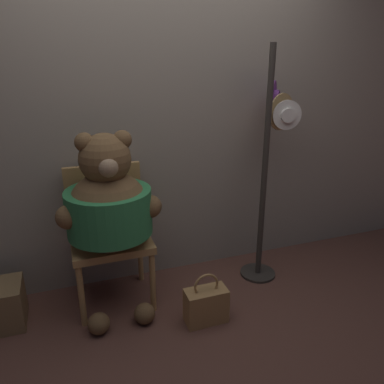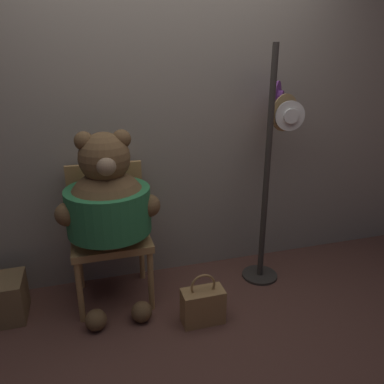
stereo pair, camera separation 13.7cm
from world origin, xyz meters
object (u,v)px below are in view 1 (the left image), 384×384
at_px(teddy_bear, 109,207).
at_px(handbag_on_ground, 206,305).
at_px(chair, 109,228).
at_px(hat_display_rack, 271,157).

height_order(teddy_bear, handbag_on_ground, teddy_bear).
xyz_separation_m(chair, hat_display_rack, (1.21, -0.08, 0.43)).
relative_size(chair, teddy_bear, 0.77).
xyz_separation_m(chair, teddy_bear, (-0.00, -0.16, 0.22)).
bearing_deg(teddy_bear, handbag_on_ground, -33.51).
relative_size(chair, handbag_on_ground, 2.67).
distance_m(teddy_bear, hat_display_rack, 1.23).
height_order(teddy_bear, hat_display_rack, hat_display_rack).
bearing_deg(handbag_on_ground, hat_display_rack, 32.30).
bearing_deg(hat_display_rack, handbag_on_ground, -147.70).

